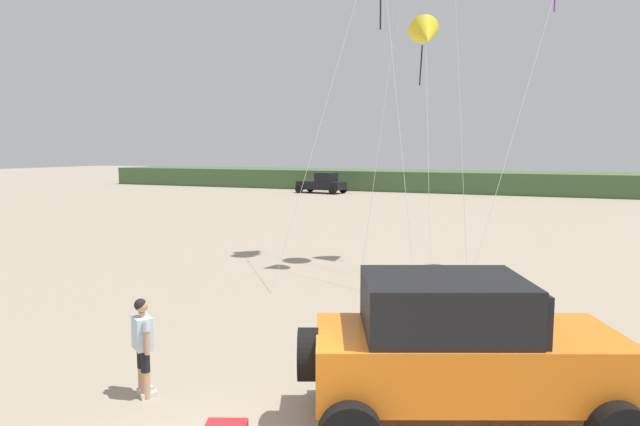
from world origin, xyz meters
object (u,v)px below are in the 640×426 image
(distant_pickup, at_px, (322,183))
(kite_black_sled, at_px, (426,35))
(jeep, at_px, (462,348))
(person_watching, at_px, (143,342))

(distant_pickup, bearing_deg, kite_black_sled, -61.05)
(jeep, bearing_deg, distant_pickup, 115.44)
(jeep, xyz_separation_m, kite_black_sled, (-3.25, 11.65, 6.84))
(distant_pickup, height_order, kite_black_sled, kite_black_sled)
(jeep, relative_size, person_watching, 3.00)
(jeep, relative_size, distant_pickup, 1.04)
(person_watching, relative_size, kite_black_sled, 0.19)
(person_watching, height_order, distant_pickup, distant_pickup)
(person_watching, relative_size, distant_pickup, 0.35)
(jeep, bearing_deg, person_watching, -168.57)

